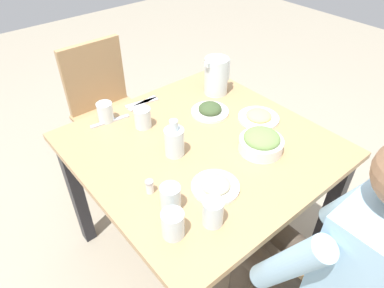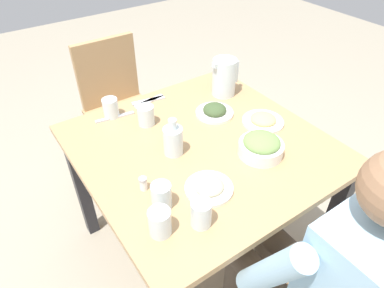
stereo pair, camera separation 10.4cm
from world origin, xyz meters
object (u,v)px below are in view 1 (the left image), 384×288
at_px(water_pitcher, 216,76).
at_px(chair_far, 107,107).
at_px(plate_fries, 259,117).
at_px(water_glass_by_pitcher, 105,112).
at_px(water_glass_near_right, 143,118).
at_px(plate_beans, 215,186).
at_px(plate_dolmas, 210,110).
at_px(water_glass_center, 173,224).
at_px(salad_bowl, 261,142).
at_px(salt_shaker, 150,187).
at_px(water_glass_near_left, 213,212).
at_px(water_glass_far_left, 171,198).
at_px(oil_carafe, 174,143).
at_px(diner_near, 333,255).
at_px(dining_table, 201,162).

bearing_deg(water_pitcher, chair_far, 121.74).
relative_size(plate_fries, water_glass_by_pitcher, 2.07).
bearing_deg(water_glass_near_right, water_pitcher, 1.52).
bearing_deg(water_glass_near_right, plate_beans, -91.66).
height_order(plate_fries, plate_dolmas, plate_dolmas).
height_order(chair_far, water_pitcher, water_pitcher).
height_order(water_pitcher, plate_beans, water_pitcher).
bearing_deg(water_glass_center, salad_bowl, 10.98).
xyz_separation_m(water_pitcher, plate_dolmas, (-0.15, -0.13, -0.08)).
distance_m(salad_bowl, plate_beans, 0.30).
bearing_deg(salt_shaker, water_glass_near_left, -71.78).
bearing_deg(plate_beans, water_glass_by_pitcher, 98.05).
bearing_deg(plate_dolmas, salt_shaker, -154.62).
distance_m(plate_dolmas, water_glass_far_left, 0.61).
relative_size(water_glass_by_pitcher, oil_carafe, 0.56).
bearing_deg(oil_carafe, plate_dolmas, 22.55).
distance_m(chair_far, plate_dolmas, 0.78).
distance_m(diner_near, water_glass_near_right, 0.93).
relative_size(plate_fries, water_glass_far_left, 1.92).
height_order(chair_far, diner_near, diner_near).
height_order(chair_far, water_glass_near_left, chair_far).
bearing_deg(water_glass_center, dining_table, 38.09).
bearing_deg(chair_far, water_pitcher, -58.26).
bearing_deg(diner_near, water_glass_near_right, 98.45).
height_order(salad_bowl, plate_beans, salad_bowl).
xyz_separation_m(diner_near, plate_dolmas, (0.17, 0.80, 0.10)).
height_order(oil_carafe, salt_shaker, oil_carafe).
xyz_separation_m(diner_near, salad_bowl, (0.14, 0.46, 0.13)).
relative_size(water_glass_near_right, water_glass_by_pitcher, 1.01).
xyz_separation_m(plate_beans, water_glass_near_right, (0.01, 0.50, 0.03)).
xyz_separation_m(water_glass_by_pitcher, water_glass_center, (-0.15, -0.71, 0.00)).
bearing_deg(salad_bowl, plate_beans, -171.74).
distance_m(chair_far, water_pitcher, 0.76).
height_order(plate_dolmas, water_glass_near_right, water_glass_near_right).
distance_m(dining_table, oil_carafe, 0.21).
xyz_separation_m(water_glass_by_pitcher, oil_carafe, (0.10, -0.39, 0.01)).
bearing_deg(water_glass_near_right, diner_near, -81.55).
bearing_deg(water_glass_center, oil_carafe, 51.74).
distance_m(water_pitcher, salt_shaker, 0.77).
bearing_deg(water_glass_near_left, dining_table, 53.82).
height_order(chair_far, water_glass_near_right, chair_far).
height_order(water_glass_near_right, water_glass_near_left, water_glass_near_left).
bearing_deg(salad_bowl, plate_dolmas, 85.80).
relative_size(diner_near, water_pitcher, 6.20).
bearing_deg(chair_far, plate_dolmas, -73.77).
bearing_deg(water_pitcher, plate_dolmas, -140.65).
relative_size(water_glass_far_left, salt_shaker, 1.83).
relative_size(water_pitcher, salt_shaker, 3.52).
bearing_deg(plate_dolmas, water_glass_center, -141.62).
bearing_deg(diner_near, salad_bowl, 72.60).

